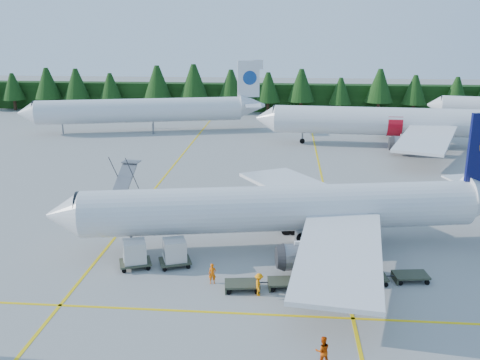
# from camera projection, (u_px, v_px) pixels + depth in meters

# --- Properties ---
(ground) EXTENTS (320.00, 320.00, 0.00)m
(ground) POSITION_uv_depth(u_px,v_px,m) (266.00, 274.00, 41.50)
(ground) COLOR gray
(ground) RESTS_ON ground
(taxi_stripe_a) EXTENTS (0.25, 120.00, 0.01)m
(taxi_stripe_a) POSITION_uv_depth(u_px,v_px,m) (152.00, 192.00, 61.79)
(taxi_stripe_a) COLOR yellow
(taxi_stripe_a) RESTS_ON ground
(taxi_stripe_b) EXTENTS (0.25, 120.00, 0.01)m
(taxi_stripe_b) POSITION_uv_depth(u_px,v_px,m) (326.00, 197.00, 60.13)
(taxi_stripe_b) COLOR yellow
(taxi_stripe_b) RESTS_ON ground
(taxi_stripe_cross) EXTENTS (80.00, 0.25, 0.01)m
(taxi_stripe_cross) POSITION_uv_depth(u_px,v_px,m) (262.00, 314.00, 35.76)
(taxi_stripe_cross) COLOR yellow
(taxi_stripe_cross) RESTS_ON ground
(treeline_hedge) EXTENTS (220.00, 4.00, 6.00)m
(treeline_hedge) POSITION_uv_depth(u_px,v_px,m) (281.00, 98.00, 119.09)
(treeline_hedge) COLOR black
(treeline_hedge) RESTS_ON ground
(airliner_navy) EXTENTS (39.23, 32.00, 11.49)m
(airliner_navy) POSITION_uv_depth(u_px,v_px,m) (272.00, 209.00, 45.72)
(airliner_navy) COLOR silver
(airliner_navy) RESTS_ON ground
(airliner_red) EXTENTS (44.39, 36.45, 12.90)m
(airliner_red) POSITION_uv_depth(u_px,v_px,m) (389.00, 122.00, 84.24)
(airliner_red) COLOR silver
(airliner_red) RESTS_ON ground
(airliner_far_left) EXTENTS (42.05, 13.31, 12.43)m
(airliner_far_left) POSITION_uv_depth(u_px,v_px,m) (134.00, 110.00, 95.65)
(airliner_far_left) COLOR silver
(airliner_far_left) RESTS_ON ground
(airstairs) EXTENTS (4.67, 6.33, 3.99)m
(airstairs) POSITION_uv_depth(u_px,v_px,m) (119.00, 197.00, 57.22)
(airstairs) COLOR silver
(airstairs) RESTS_ON ground
(service_truck) EXTENTS (6.30, 3.45, 2.88)m
(service_truck) POSITION_uv_depth(u_px,v_px,m) (331.00, 226.00, 47.46)
(service_truck) COLOR white
(service_truck) RESTS_ON ground
(dolly_train) EXTENTS (15.33, 4.43, 0.15)m
(dolly_train) POSITION_uv_depth(u_px,v_px,m) (328.00, 279.00, 39.68)
(dolly_train) COLOR #353A2A
(dolly_train) RESTS_ON ground
(uld_pair) EXTENTS (6.03, 3.15, 1.88)m
(uld_pair) POSITION_uv_depth(u_px,v_px,m) (155.00, 252.00, 42.48)
(uld_pair) COLOR #353A2A
(uld_pair) RESTS_ON ground
(crew_a) EXTENTS (0.59, 0.40, 1.57)m
(crew_a) POSITION_uv_depth(u_px,v_px,m) (212.00, 274.00, 39.86)
(crew_a) COLOR #EB5B04
(crew_a) RESTS_ON ground
(crew_b) EXTENTS (0.96, 0.80, 1.78)m
(crew_b) POSITION_uv_depth(u_px,v_px,m) (323.00, 351.00, 30.29)
(crew_b) COLOR #D64204
(crew_b) RESTS_ON ground
(crew_c) EXTENTS (0.49, 0.71, 1.69)m
(crew_c) POSITION_uv_depth(u_px,v_px,m) (259.00, 285.00, 38.08)
(crew_c) COLOR orange
(crew_c) RESTS_ON ground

